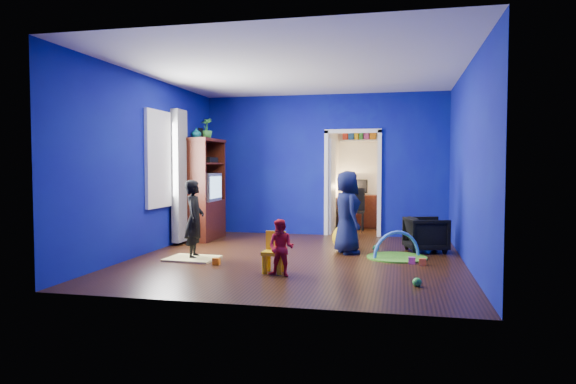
% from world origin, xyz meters
% --- Properties ---
extents(floor, '(5.00, 5.50, 0.01)m').
position_xyz_m(floor, '(0.00, 0.00, 0.00)').
color(floor, black).
rests_on(floor, ground).
extents(ceiling, '(5.00, 5.50, 0.01)m').
position_xyz_m(ceiling, '(0.00, 0.00, 2.90)').
color(ceiling, white).
rests_on(ceiling, wall_back).
extents(wall_back, '(5.00, 0.02, 2.90)m').
position_xyz_m(wall_back, '(0.00, 2.75, 1.45)').
color(wall_back, '#0B0B7F').
rests_on(wall_back, floor).
extents(wall_front, '(5.00, 0.02, 2.90)m').
position_xyz_m(wall_front, '(0.00, -2.75, 1.45)').
color(wall_front, '#0B0B7F').
rests_on(wall_front, floor).
extents(wall_left, '(0.02, 5.50, 2.90)m').
position_xyz_m(wall_left, '(-2.50, 0.00, 1.45)').
color(wall_left, '#0B0B7F').
rests_on(wall_left, floor).
extents(wall_right, '(0.02, 5.50, 2.90)m').
position_xyz_m(wall_right, '(2.50, 0.00, 1.45)').
color(wall_right, '#0B0B7F').
rests_on(wall_right, floor).
extents(alcove, '(1.00, 1.75, 2.50)m').
position_xyz_m(alcove, '(0.60, 3.62, 1.25)').
color(alcove, silver).
rests_on(alcove, floor).
extents(armchair, '(0.79, 0.77, 0.58)m').
position_xyz_m(armchair, '(1.99, 1.04, 0.29)').
color(armchair, black).
rests_on(armchair, floor).
extents(child_black, '(0.38, 0.50, 1.22)m').
position_xyz_m(child_black, '(-1.56, -0.37, 0.61)').
color(child_black, black).
rests_on(child_black, floor).
extents(child_navy, '(0.67, 0.78, 1.36)m').
position_xyz_m(child_navy, '(0.71, 0.59, 0.68)').
color(child_navy, '#0E1636').
rests_on(child_navy, floor).
extents(toddler_red, '(0.40, 0.34, 0.75)m').
position_xyz_m(toddler_red, '(0.05, -1.34, 0.37)').
color(toddler_red, red).
rests_on(toddler_red, floor).
extents(vase, '(0.21, 0.21, 0.19)m').
position_xyz_m(vase, '(-2.21, 1.32, 2.06)').
color(vase, '#0C5264').
rests_on(vase, tv_armoire).
extents(potted_plant, '(0.26, 0.26, 0.42)m').
position_xyz_m(potted_plant, '(-2.21, 1.84, 2.17)').
color(potted_plant, green).
rests_on(potted_plant, tv_armoire).
extents(tv_armoire, '(0.58, 1.14, 1.96)m').
position_xyz_m(tv_armoire, '(-2.21, 1.62, 0.98)').
color(tv_armoire, '#43100B').
rests_on(tv_armoire, floor).
extents(crt_tv, '(0.46, 0.70, 0.54)m').
position_xyz_m(crt_tv, '(-2.17, 1.62, 1.02)').
color(crt_tv, silver).
rests_on(crt_tv, tv_armoire).
extents(yellow_blanket, '(0.79, 0.65, 0.03)m').
position_xyz_m(yellow_blanket, '(-1.56, -0.47, 0.01)').
color(yellow_blanket, '#F2E07A').
rests_on(yellow_blanket, floor).
extents(hopper_ball, '(0.45, 0.45, 0.45)m').
position_xyz_m(hopper_ball, '(0.66, 0.84, 0.22)').
color(hopper_ball, yellow).
rests_on(hopper_ball, floor).
extents(kid_chair, '(0.29, 0.29, 0.50)m').
position_xyz_m(kid_chair, '(-0.10, -1.14, 0.25)').
color(kid_chair, yellow).
rests_on(kid_chair, floor).
extents(play_mat, '(0.93, 0.93, 0.02)m').
position_xyz_m(play_mat, '(1.51, 0.33, 0.01)').
color(play_mat, '#348F20').
rests_on(play_mat, floor).
extents(toy_arch, '(0.73, 0.48, 0.83)m').
position_xyz_m(toy_arch, '(1.51, 0.33, 0.02)').
color(toy_arch, '#3F8CD8').
rests_on(toy_arch, floor).
extents(window_left, '(0.03, 0.95, 1.55)m').
position_xyz_m(window_left, '(-2.48, 0.35, 1.55)').
color(window_left, white).
rests_on(window_left, wall_left).
extents(curtain, '(0.14, 0.42, 2.40)m').
position_xyz_m(curtain, '(-2.37, 0.90, 1.25)').
color(curtain, slate).
rests_on(curtain, floor).
extents(doorway, '(1.16, 0.10, 2.10)m').
position_xyz_m(doorway, '(0.60, 2.75, 1.05)').
color(doorway, white).
rests_on(doorway, floor).
extents(study_desk, '(0.88, 0.44, 0.75)m').
position_xyz_m(study_desk, '(0.60, 4.26, 0.38)').
color(study_desk, '#3D140A').
rests_on(study_desk, floor).
extents(desk_monitor, '(0.40, 0.05, 0.32)m').
position_xyz_m(desk_monitor, '(0.60, 4.38, 0.95)').
color(desk_monitor, black).
rests_on(desk_monitor, study_desk).
extents(desk_lamp, '(0.14, 0.14, 0.14)m').
position_xyz_m(desk_lamp, '(0.32, 4.32, 0.93)').
color(desk_lamp, '#FFD88C').
rests_on(desk_lamp, study_desk).
extents(folding_chair, '(0.40, 0.40, 0.92)m').
position_xyz_m(folding_chair, '(0.60, 3.30, 0.46)').
color(folding_chair, black).
rests_on(folding_chair, floor).
extents(book_shelf, '(0.88, 0.24, 0.04)m').
position_xyz_m(book_shelf, '(0.60, 4.37, 2.02)').
color(book_shelf, white).
rests_on(book_shelf, study_desk).
extents(toy_0, '(0.10, 0.08, 0.10)m').
position_xyz_m(toy_0, '(1.88, -0.19, 0.05)').
color(toy_0, orange).
rests_on(toy_0, floor).
extents(toy_1, '(0.11, 0.11, 0.11)m').
position_xyz_m(toy_1, '(2.00, 0.83, 0.06)').
color(toy_1, blue).
rests_on(toy_1, floor).
extents(toy_2, '(0.10, 0.08, 0.10)m').
position_xyz_m(toy_2, '(-1.05, -0.79, 0.05)').
color(toy_2, orange).
rests_on(toy_2, floor).
extents(toy_3, '(0.11, 0.11, 0.11)m').
position_xyz_m(toy_3, '(1.17, 0.92, 0.06)').
color(toy_3, '#37C265').
rests_on(toy_3, floor).
extents(toy_4, '(0.10, 0.08, 0.10)m').
position_xyz_m(toy_4, '(1.73, -0.10, 0.05)').
color(toy_4, '#BF47A2').
rests_on(toy_4, floor).
extents(toy_5, '(0.11, 0.11, 0.11)m').
position_xyz_m(toy_5, '(1.77, -1.53, 0.06)').
color(toy_5, green).
rests_on(toy_5, floor).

